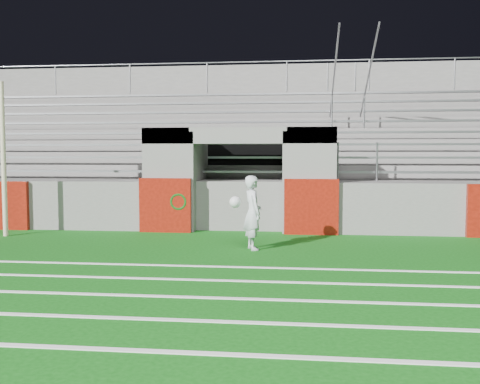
# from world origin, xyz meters

# --- Properties ---
(ground) EXTENTS (90.00, 90.00, 0.00)m
(ground) POSITION_xyz_m (0.00, 0.00, 0.00)
(ground) COLOR #0D500F
(ground) RESTS_ON ground
(field_post) EXTENTS (0.11, 0.11, 3.64)m
(field_post) POSITION_xyz_m (-5.42, 1.91, 1.82)
(field_post) COLOR beige
(field_post) RESTS_ON ground
(field_markings) EXTENTS (28.00, 8.09, 0.01)m
(field_markings) POSITION_xyz_m (0.00, -5.00, 0.01)
(field_markings) COLOR white
(field_markings) RESTS_ON ground
(stadium_structure) EXTENTS (26.00, 8.48, 5.42)m
(stadium_structure) POSITION_xyz_m (0.00, 7.97, 1.49)
(stadium_structure) COLOR #62605D
(stadium_structure) RESTS_ON ground
(goalkeeper_with_ball) EXTENTS (0.74, 0.65, 1.51)m
(goalkeeper_with_ball) POSITION_xyz_m (0.56, 0.76, 0.76)
(goalkeeper_with_ball) COLOR silver
(goalkeeper_with_ball) RESTS_ON ground
(hose_coil) EXTENTS (0.54, 0.14, 0.54)m
(hose_coil) POSITION_xyz_m (-1.45, 2.93, 0.76)
(hose_coil) COLOR #0C3F0D
(hose_coil) RESTS_ON ground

